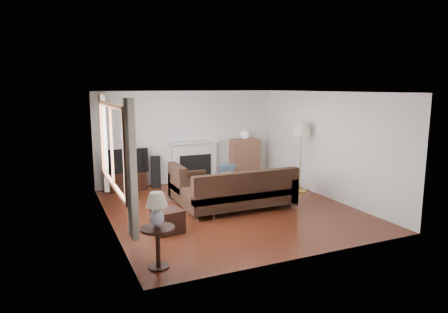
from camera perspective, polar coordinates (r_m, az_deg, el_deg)
name	(u,v)px	position (r m, az deg, el deg)	size (l,w,h in m)	color
room	(230,152)	(8.43, 0.83, 0.68)	(5.10, 5.60, 2.54)	#512012
window	(112,146)	(7.50, -15.75, 1.47)	(0.12, 2.74, 1.54)	brown
curtain_near	(131,169)	(6.06, -13.10, -1.80)	(0.10, 0.35, 2.10)	beige
curtain_far	(104,143)	(9.02, -16.81, 1.83)	(0.10, 0.35, 2.10)	beige
fireplace	(194,162)	(11.01, -4.24, -0.72)	(1.40, 0.26, 1.15)	white
tv_stand	(127,181)	(10.48, -13.70, -3.43)	(0.94, 0.42, 0.47)	black
television	(126,160)	(10.37, -13.83, -0.52)	(1.07, 0.14, 0.61)	black
speaker_left	(156,172)	(10.65, -9.71, -2.14)	(0.22, 0.27, 0.81)	black
speaker_right	(238,164)	(11.46, 2.08, -1.08)	(0.23, 0.28, 0.84)	black
bookshelf	(245,159)	(11.49, 2.97, -0.30)	(0.82, 0.39, 1.13)	brown
globe_lamp	(245,135)	(11.39, 3.00, 3.11)	(0.24, 0.24, 0.24)	white
sectional_sofa	(240,190)	(8.56, 2.28, -4.87)	(2.59, 1.90, 0.84)	black
coffee_table	(219,185)	(9.88, -0.71, -4.06)	(1.11, 0.60, 0.43)	#9A7F4A
footstool	(168,221)	(7.40, -8.07, -9.06)	(0.49, 0.49, 0.42)	black
floor_lamp	(301,157)	(10.06, 10.89, -0.09)	(0.46, 0.46, 1.77)	gold
side_table	(158,248)	(5.99, -9.41, -12.72)	(0.50, 0.50, 0.62)	black
table_lamp	(157,210)	(5.80, -9.57, -7.57)	(0.31, 0.31, 0.51)	silver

